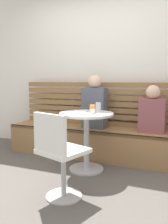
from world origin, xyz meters
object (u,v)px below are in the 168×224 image
(cup_tumbler_orange, at_px, (93,109))
(plate_small, at_px, (81,111))
(cup_glass_tall, at_px, (98,107))
(white_chair, at_px, (58,153))
(person_child_left, at_px, (152,112))
(cup_espresso_small, at_px, (93,111))
(person_adult, at_px, (95,104))
(cafe_table, at_px, (86,130))
(booth_bench, at_px, (96,142))

(cup_tumbler_orange, xyz_separation_m, plate_small, (-0.17, 0.04, -0.04))
(cup_glass_tall, bearing_deg, white_chair, -93.29)
(white_chair, bearing_deg, cup_tumbler_orange, 87.85)
(person_child_left, height_order, cup_glass_tall, person_child_left)
(white_chair, xyz_separation_m, cup_glass_tall, (0.06, 0.99, 0.34))
(white_chair, distance_m, cup_glass_tall, 1.05)
(cup_glass_tall, relative_size, cup_espresso_small, 2.14)
(white_chair, relative_size, person_child_left, 1.33)
(white_chair, relative_size, person_adult, 1.10)
(white_chair, xyz_separation_m, cup_espresso_small, (0.06, 0.76, 0.30))
(cafe_table, distance_m, cup_tumbler_orange, 0.28)
(cafe_table, bearing_deg, person_child_left, 37.54)
(cafe_table, height_order, cup_espresso_small, cup_espresso_small)
(cup_tumbler_orange, bearing_deg, cafe_table, -156.24)
(cafe_table, bearing_deg, person_adult, 99.10)
(cup_glass_tall, height_order, cup_espresso_small, cup_glass_tall)
(cafe_table, bearing_deg, booth_bench, 96.29)
(booth_bench, relative_size, plate_small, 15.88)
(booth_bench, relative_size, person_child_left, 4.22)
(person_child_left, xyz_separation_m, cup_tumbler_orange, (-0.66, -0.53, 0.07))
(person_adult, relative_size, person_child_left, 1.21)
(cup_tumbler_orange, relative_size, cup_espresso_small, 1.79)
(cafe_table, xyz_separation_m, person_child_left, (0.73, 0.56, 0.20))
(cup_glass_tall, bearing_deg, cup_espresso_small, -88.82)
(person_adult, bearing_deg, person_child_left, 0.95)
(person_child_left, bearing_deg, cup_glass_tall, -148.96)
(person_child_left, distance_m, cup_tumbler_orange, 0.85)
(cup_glass_tall, xyz_separation_m, cup_espresso_small, (0.00, -0.23, -0.03))
(booth_bench, height_order, cup_tumbler_orange, cup_tumbler_orange)
(cafe_table, relative_size, cup_espresso_small, 13.21)
(white_chair, height_order, plate_small, white_chair)
(cup_tumbler_orange, distance_m, cup_glass_tall, 0.15)
(person_adult, relative_size, cup_espresso_small, 13.82)
(cup_glass_tall, xyz_separation_m, plate_small, (-0.20, -0.10, -0.05))
(person_child_left, bearing_deg, cup_espresso_small, -136.07)
(person_child_left, bearing_deg, white_chair, -116.83)
(white_chair, distance_m, person_adult, 1.40)
(booth_bench, height_order, cup_glass_tall, cup_glass_tall)
(booth_bench, bearing_deg, person_child_left, 2.48)
(cup_espresso_small, xyz_separation_m, plate_small, (-0.20, 0.12, -0.02))
(person_child_left, relative_size, cup_tumbler_orange, 6.39)
(white_chair, height_order, person_child_left, person_child_left)
(booth_bench, xyz_separation_m, plate_small, (-0.04, -0.45, 0.52))
(person_adult, bearing_deg, cup_glass_tall, -63.71)
(person_child_left, xyz_separation_m, cup_glass_tall, (-0.64, -0.38, 0.08))
(person_adult, xyz_separation_m, cup_tumbler_orange, (0.16, -0.52, 0.00))
(person_child_left, bearing_deg, person_adult, -179.05)
(cafe_table, height_order, cup_tumbler_orange, cup_tumbler_orange)
(person_adult, height_order, cup_glass_tall, person_adult)
(white_chair, xyz_separation_m, person_adult, (-0.13, 1.36, 0.32))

